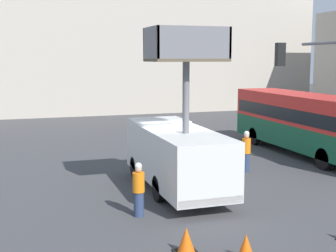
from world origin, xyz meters
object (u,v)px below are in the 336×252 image
road_worker_near_truck (139,190)px  traffic_cone_near_truck (246,247)px  utility_truck (176,152)px  traffic_cone_far_side (186,241)px  road_worker_directing (246,151)px  city_bus (304,120)px  traffic_light_pole (334,82)px

road_worker_near_truck → traffic_cone_near_truck: bearing=110.3°
utility_truck → traffic_cone_far_side: bearing=-106.6°
road_worker_near_truck → road_worker_directing: road_worker_directing is taller
city_bus → road_worker_near_truck: size_ratio=5.95×
city_bus → traffic_cone_far_side: 14.17m
city_bus → road_worker_near_truck: 12.52m
city_bus → traffic_cone_near_truck: (-8.82, -10.61, -1.51)m
traffic_cone_far_side → traffic_cone_near_truck: bearing=-31.8°
road_worker_directing → traffic_cone_far_side: (-5.51, -7.31, -0.59)m
traffic_light_pole → road_worker_near_truck: traffic_light_pole is taller
traffic_light_pole → road_worker_near_truck: bearing=-167.6°
city_bus → traffic_light_pole: size_ratio=1.77×
utility_truck → city_bus: (8.49, 4.38, 0.30)m
traffic_light_pole → utility_truck: bearing=176.5°
traffic_cone_near_truck → city_bus: bearing=50.3°
road_worker_near_truck → traffic_light_pole: bearing=-171.0°
utility_truck → traffic_cone_near_truck: (-0.33, -6.23, -1.21)m
road_worker_directing → traffic_cone_far_side: road_worker_directing is taller
traffic_cone_near_truck → traffic_light_pole: bearing=40.3°
city_bus → traffic_cone_far_side: city_bus is taller
road_worker_near_truck → road_worker_directing: 7.27m
road_worker_near_truck → traffic_cone_near_truck: (1.73, -3.94, -0.55)m
city_bus → traffic_cone_near_truck: size_ratio=15.73×
traffic_cone_near_truck → traffic_cone_far_side: (-1.29, 0.80, 0.02)m
road_worker_directing → road_worker_near_truck: bearing=51.5°
city_bus → road_worker_directing: 5.31m
utility_truck → traffic_cone_far_side: size_ratio=9.50×
utility_truck → road_worker_near_truck: (-2.06, -2.30, -0.66)m
traffic_cone_near_truck → traffic_cone_far_side: size_ratio=0.95×
utility_truck → city_bus: bearing=27.3°
traffic_cone_far_side → road_worker_near_truck: bearing=98.0°
traffic_light_pole → road_worker_directing: bearing=139.3°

